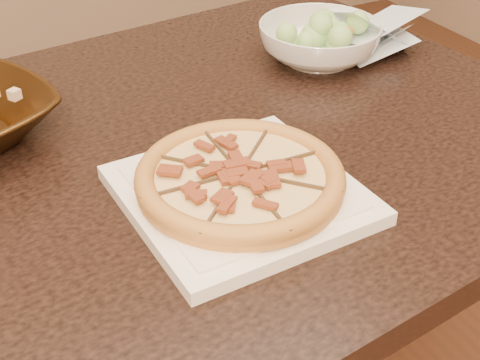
{
  "coord_description": "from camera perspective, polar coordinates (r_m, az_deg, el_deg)",
  "views": [
    {
      "loc": [
        -0.34,
        -0.74,
        1.22
      ],
      "look_at": [
        -0.04,
        -0.16,
        0.78
      ],
      "focal_mm": 50.0,
      "sensor_mm": 36.0,
      "label": 1
    }
  ],
  "objects": [
    {
      "name": "salad",
      "position": [
        1.13,
        6.97,
        13.9
      ],
      "size": [
        0.11,
        0.11,
        0.04
      ],
      "color": "#A1D972",
      "rests_on": "salad_bowl"
    },
    {
      "name": "cling_film",
      "position": [
        1.2,
        11.77,
        11.71
      ],
      "size": [
        0.21,
        0.19,
        0.05
      ],
      "primitive_type": null,
      "rotation": [
        0.0,
        0.0,
        0.36
      ],
      "color": "white",
      "rests_on": "dining_table"
    },
    {
      "name": "plate",
      "position": [
        0.8,
        0.0,
        -1.16
      ],
      "size": [
        0.27,
        0.27,
        0.02
      ],
      "color": "white",
      "rests_on": "dining_table"
    },
    {
      "name": "salad_bowl",
      "position": [
        1.15,
        6.77,
        11.6
      ],
      "size": [
        0.27,
        0.27,
        0.06
      ],
      "primitive_type": "imported",
      "rotation": [
        0.0,
        0.0,
        0.39
      ],
      "color": "white",
      "rests_on": "dining_table"
    },
    {
      "name": "pizza",
      "position": [
        0.78,
        -0.0,
        0.23
      ],
      "size": [
        0.25,
        0.25,
        0.03
      ],
      "color": "#C47B3E",
      "rests_on": "plate"
    },
    {
      "name": "dining_table",
      "position": [
        0.95,
        -9.1,
        -4.1
      ],
      "size": [
        1.36,
        0.96,
        0.75
      ],
      "color": "black",
      "rests_on": "floor"
    }
  ]
}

